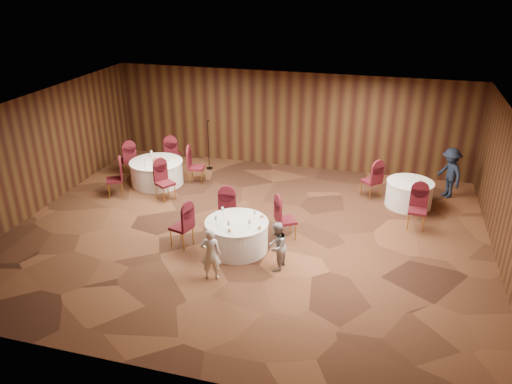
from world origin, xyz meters
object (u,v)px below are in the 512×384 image
(table_main, at_px, (237,235))
(table_left, at_px, (157,172))
(table_right, at_px, (409,194))
(mic_stand, at_px, (209,155))
(woman_a, at_px, (211,254))
(man_c, at_px, (450,173))
(woman_b, at_px, (277,246))

(table_main, distance_m, table_left, 4.81)
(table_right, xyz_separation_m, mic_stand, (-6.49, 1.20, 0.12))
(table_left, xyz_separation_m, mic_stand, (1.13, 1.63, 0.12))
(table_left, relative_size, woman_a, 1.35)
(woman_a, xyz_separation_m, man_c, (5.27, 5.89, 0.14))
(table_right, bearing_deg, table_main, -138.01)
(table_left, distance_m, mic_stand, 1.99)
(table_left, height_order, woman_a, woman_a)
(table_main, distance_m, woman_a, 1.37)
(table_left, bearing_deg, mic_stand, 55.37)
(woman_a, relative_size, woman_b, 1.05)
(table_right, relative_size, man_c, 0.87)
(woman_a, bearing_deg, table_main, -109.44)
(table_left, xyz_separation_m, woman_a, (3.45, -4.50, 0.24))
(table_main, bearing_deg, man_c, 41.70)
(mic_stand, relative_size, woman_b, 1.44)
(table_right, height_order, woman_a, woman_a)
(table_left, relative_size, woman_b, 1.42)
(table_main, height_order, table_left, same)
(table_left, xyz_separation_m, table_right, (7.62, 0.44, 0.00))
(table_right, height_order, mic_stand, mic_stand)
(woman_a, bearing_deg, table_right, -142.47)
(table_right, height_order, man_c, man_c)
(table_main, xyz_separation_m, woman_a, (-0.17, -1.34, 0.24))
(table_main, xyz_separation_m, woman_b, (1.12, -0.60, 0.20))
(table_main, relative_size, mic_stand, 0.91)
(mic_stand, xyz_separation_m, woman_b, (3.61, -5.40, 0.09))
(table_left, relative_size, table_right, 1.26)
(table_right, relative_size, woman_a, 1.07)
(table_main, relative_size, table_right, 1.16)
(man_c, bearing_deg, table_right, -79.08)
(table_right, distance_m, mic_stand, 6.60)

